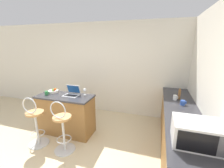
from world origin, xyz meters
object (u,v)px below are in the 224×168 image
Objects in this scene: bar_stool_far at (62,128)px; mug_white at (175,97)px; laptop at (72,93)px; mug_blue at (183,103)px; mug_green at (47,93)px; microwave at (197,133)px; pepper_mill at (179,94)px; fruit_bowl at (53,91)px; bar_stool_near at (35,122)px; wine_glass_short at (85,90)px.

bar_stool_far reaches higher than mug_white.
laptop is 3.17× the size of mug_blue.
bar_stool_far is at bearing -34.88° from mug_green.
microwave is 2.27× the size of pepper_mill.
fruit_bowl is at bearing 134.96° from bar_stool_far.
laptop is (-0.18, 0.67, 0.45)m from bar_stool_far.
laptop reaches higher than bar_stool_near.
bar_stool_far is 1.08m from fruit_bowl.
bar_stool_near reaches higher than mug_blue.
laptop is 0.52m from fruit_bowl.
microwave reaches higher than fruit_bowl.
microwave is (2.10, -0.39, 0.54)m from bar_stool_far.
bar_stool_near is 1.17m from wine_glass_short.
bar_stool_far reaches higher than mug_green.
mug_white is 0.13m from pepper_mill.
wine_glass_short is (-1.91, -0.28, 0.06)m from mug_white.
wine_glass_short reaches higher than mug_blue.
mug_green is at bearing 162.42° from microwave.
pepper_mill reaches higher than bar_stool_far.
pepper_mill reaches higher than mug_white.
microwave is 3.45× the size of wine_glass_short.
fruit_bowl is at bearing 158.81° from microwave.
mug_blue is (0.01, 1.19, -0.09)m from microwave.
bar_stool_near is 4.52× the size of pepper_mill.
laptop is 2.18× the size of wine_glass_short.
laptop is 1.40× the size of fruit_bowl.
pepper_mill is (2.77, 0.43, 0.08)m from fruit_bowl.
wine_glass_short is at bearing -169.73° from pepper_mill.
wine_glass_short reaches higher than mug_green.
laptop is at bearing 104.75° from bar_stool_far.
mug_white is at bearing 94.12° from microwave.
microwave is 1.44m from mug_white.
fruit_bowl is 1.55× the size of wine_glass_short.
mug_blue is at bearing 20.87° from bar_stool_far.
mug_white is at bearing 21.77° from bar_stool_near.
laptop reaches higher than bar_stool_far.
microwave reaches higher than mug_blue.
mug_green is at bearing -101.51° from fruit_bowl.
bar_stool_far is 0.92m from wine_glass_short.
laptop is at bearing 15.91° from mug_green.
microwave is (2.73, -0.39, 0.54)m from bar_stool_near.
bar_stool_near is at bearing 171.94° from microwave.
laptop is at bearing -170.16° from mug_white.
wine_glass_short is (-2.01, 1.15, -0.03)m from microwave.
laptop is 2.21m from mug_white.
bar_stool_near is 10.58× the size of mug_white.
mug_blue is 1.05× the size of mug_white.
laptop is at bearing 155.09° from microwave.
mug_white is at bearing 9.84° from laptop.
microwave is at bearing -10.42° from bar_stool_far.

